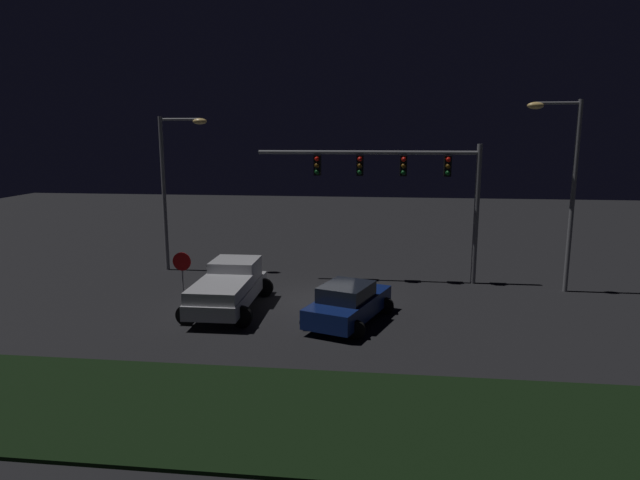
{
  "coord_description": "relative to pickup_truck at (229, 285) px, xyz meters",
  "views": [
    {
      "loc": [
        2.45,
        -22.32,
        6.86
      ],
      "look_at": [
        -0.31,
        1.32,
        2.32
      ],
      "focal_mm": 30.77,
      "sensor_mm": 36.0,
      "label": 1
    }
  ],
  "objects": [
    {
      "name": "ground_plane",
      "position": [
        3.62,
        1.67,
        -1.0
      ],
      "size": [
        80.0,
        80.0,
        0.0
      ],
      "primitive_type": "plane",
      "color": "black"
    },
    {
      "name": "pickup_truck",
      "position": [
        0.0,
        0.0,
        0.0
      ],
      "size": [
        2.89,
        5.42,
        1.8
      ],
      "rotation": [
        0.0,
        0.0,
        1.58
      ],
      "color": "#B7B7BC",
      "rests_on": "ground_plane"
    },
    {
      "name": "traffic_signal_gantry",
      "position": [
        6.98,
        5.08,
        4.03
      ],
      "size": [
        10.32,
        0.56,
        6.5
      ],
      "color": "slate",
      "rests_on": "ground_plane"
    },
    {
      "name": "street_lamp_left",
      "position": [
        -4.52,
        6.02,
        3.94
      ],
      "size": [
        2.48,
        0.44,
        7.81
      ],
      "color": "slate",
      "rests_on": "ground_plane"
    },
    {
      "name": "street_lamp_right",
      "position": [
        13.81,
        4.17,
        4.22
      ],
      "size": [
        2.28,
        0.44,
        8.37
      ],
      "color": "slate",
      "rests_on": "ground_plane"
    },
    {
      "name": "car_sedan",
      "position": [
        4.85,
        -1.09,
        -0.26
      ],
      "size": [
        3.38,
        4.75,
        1.51
      ],
      "rotation": [
        0.0,
        0.0,
        1.23
      ],
      "color": "navy",
      "rests_on": "ground_plane"
    },
    {
      "name": "grass_median",
      "position": [
        3.62,
        -8.27,
        -0.95
      ],
      "size": [
        25.13,
        5.18,
        0.1
      ],
      "primitive_type": "cube",
      "color": "black",
      "rests_on": "ground_plane"
    },
    {
      "name": "stop_sign",
      "position": [
        -2.0,
        0.2,
        0.56
      ],
      "size": [
        0.76,
        0.08,
        2.23
      ],
      "color": "slate",
      "rests_on": "ground_plane"
    }
  ]
}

